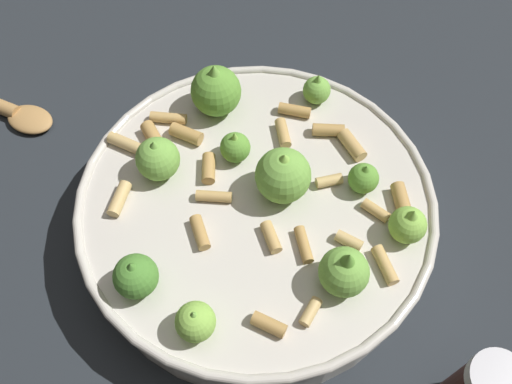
# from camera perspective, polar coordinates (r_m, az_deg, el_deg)

# --- Properties ---
(ground_plane) EXTENTS (2.40, 2.40, 0.00)m
(ground_plane) POSITION_cam_1_polar(r_m,az_deg,el_deg) (0.51, 0.00, -3.82)
(ground_plane) COLOR #23282D
(cooking_pan) EXTENTS (0.31, 0.31, 0.11)m
(cooking_pan) POSITION_cam_1_polar(r_m,az_deg,el_deg) (0.48, -0.02, -1.77)
(cooking_pan) COLOR beige
(cooking_pan) RESTS_ON ground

